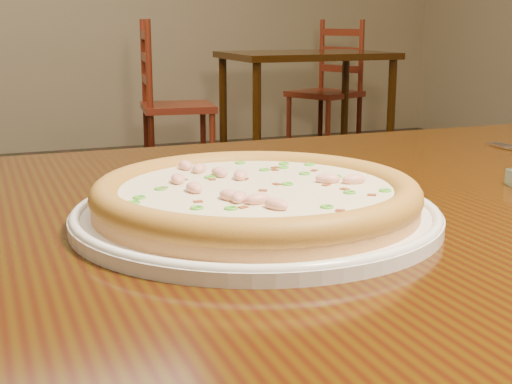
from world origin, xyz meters
name	(u,v)px	position (x,y,z in m)	size (l,w,h in m)	color
hero_table	(340,285)	(0.14, -0.25, 0.65)	(1.20, 0.80, 0.75)	black
plate	(256,214)	(0.02, -0.30, 0.76)	(0.35, 0.35, 0.02)	white
pizza	(256,195)	(0.02, -0.30, 0.78)	(0.31, 0.31, 0.03)	tan
bg_table_right	(306,67)	(1.74, 3.19, 0.65)	(1.00, 0.70, 0.75)	black
chair_c	(169,106)	(0.87, 3.28, 0.44)	(0.48, 0.48, 0.95)	#5A201B
chair_d	(329,92)	(2.18, 3.70, 0.44)	(0.55, 0.55, 0.95)	#5A201B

